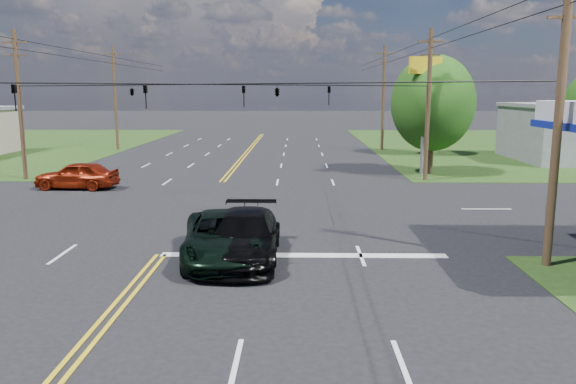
{
  "coord_description": "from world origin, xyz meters",
  "views": [
    {
      "loc": [
        4.8,
        -14.93,
        5.68
      ],
      "look_at": [
        4.42,
        6.0,
        1.91
      ],
      "focal_mm": 35.0,
      "sensor_mm": 36.0,
      "label": 1
    }
  ],
  "objects_px": {
    "pole_nw": "(20,103)",
    "pole_ne": "(428,103)",
    "pole_se": "(559,116)",
    "tree_right_b": "(429,108)",
    "suv_black": "(245,237)",
    "pole_left_far": "(115,97)",
    "tree_right_a": "(433,103)",
    "pickup_dkgreen": "(223,237)",
    "pole_right_far": "(383,97)"
  },
  "relations": [
    {
      "from": "pole_nw",
      "to": "pole_ne",
      "type": "height_order",
      "value": "same"
    },
    {
      "from": "pole_se",
      "to": "tree_right_b",
      "type": "relative_size",
      "value": 1.34
    },
    {
      "from": "pole_se",
      "to": "suv_black",
      "type": "xyz_separation_m",
      "value": [
        -10.0,
        0.5,
        -4.1
      ]
    },
    {
      "from": "pole_left_far",
      "to": "suv_black",
      "type": "xyz_separation_m",
      "value": [
        16.0,
        -36.5,
        -4.35
      ]
    },
    {
      "from": "pole_nw",
      "to": "suv_black",
      "type": "height_order",
      "value": "pole_nw"
    },
    {
      "from": "pole_nw",
      "to": "tree_right_b",
      "type": "bearing_deg",
      "value": 26.95
    },
    {
      "from": "tree_right_a",
      "to": "suv_black",
      "type": "bearing_deg",
      "value": -118.22
    },
    {
      "from": "pole_nw",
      "to": "pickup_dkgreen",
      "type": "xyz_separation_m",
      "value": [
        15.26,
        -17.5,
        -4.12
      ]
    },
    {
      "from": "pole_se",
      "to": "pole_right_far",
      "type": "xyz_separation_m",
      "value": [
        0.0,
        37.0,
        0.25
      ]
    },
    {
      "from": "tree_right_b",
      "to": "pole_right_far",
      "type": "bearing_deg",
      "value": 131.19
    },
    {
      "from": "pole_ne",
      "to": "tree_right_b",
      "type": "xyz_separation_m",
      "value": [
        3.5,
        15.0,
        -0.7
      ]
    },
    {
      "from": "pole_nw",
      "to": "suv_black",
      "type": "bearing_deg",
      "value": -47.56
    },
    {
      "from": "pole_se",
      "to": "pickup_dkgreen",
      "type": "relative_size",
      "value": 1.66
    },
    {
      "from": "tree_right_a",
      "to": "pole_left_far",
      "type": "bearing_deg",
      "value": 149.35
    },
    {
      "from": "pole_left_far",
      "to": "tree_right_a",
      "type": "xyz_separation_m",
      "value": [
        27.0,
        -16.0,
        -0.3
      ]
    },
    {
      "from": "pole_se",
      "to": "pole_nw",
      "type": "distance_m",
      "value": 31.62
    },
    {
      "from": "pole_right_far",
      "to": "pickup_dkgreen",
      "type": "height_order",
      "value": "pole_right_far"
    },
    {
      "from": "pole_se",
      "to": "pole_nw",
      "type": "relative_size",
      "value": 1.0
    },
    {
      "from": "pickup_dkgreen",
      "to": "pole_left_far",
      "type": "bearing_deg",
      "value": 105.29
    },
    {
      "from": "pole_nw",
      "to": "pole_left_far",
      "type": "xyz_separation_m",
      "value": [
        0.0,
        19.0,
        0.25
      ]
    },
    {
      "from": "pole_left_far",
      "to": "suv_black",
      "type": "relative_size",
      "value": 1.77
    },
    {
      "from": "pole_ne",
      "to": "pole_se",
      "type": "bearing_deg",
      "value": -90.0
    },
    {
      "from": "pole_right_far",
      "to": "pickup_dkgreen",
      "type": "distance_m",
      "value": 38.3
    },
    {
      "from": "pole_se",
      "to": "pole_left_far",
      "type": "relative_size",
      "value": 0.95
    },
    {
      "from": "pole_left_far",
      "to": "tree_right_b",
      "type": "distance_m",
      "value": 29.79
    },
    {
      "from": "pole_se",
      "to": "pole_nw",
      "type": "xyz_separation_m",
      "value": [
        -26.0,
        18.0,
        0.0
      ]
    },
    {
      "from": "tree_right_a",
      "to": "suv_black",
      "type": "relative_size",
      "value": 1.45
    },
    {
      "from": "pole_ne",
      "to": "pole_right_far",
      "type": "relative_size",
      "value": 0.95
    },
    {
      "from": "pole_nw",
      "to": "suv_black",
      "type": "relative_size",
      "value": 1.68
    },
    {
      "from": "tree_right_b",
      "to": "pole_se",
      "type": "bearing_deg",
      "value": -96.05
    },
    {
      "from": "tree_right_b",
      "to": "suv_black",
      "type": "xyz_separation_m",
      "value": [
        -13.5,
        -32.5,
        -3.4
      ]
    },
    {
      "from": "pole_ne",
      "to": "tree_right_a",
      "type": "bearing_deg",
      "value": 71.57
    },
    {
      "from": "pole_right_far",
      "to": "tree_right_a",
      "type": "distance_m",
      "value": 16.03
    },
    {
      "from": "tree_right_b",
      "to": "pickup_dkgreen",
      "type": "relative_size",
      "value": 1.23
    },
    {
      "from": "tree_right_a",
      "to": "suv_black",
      "type": "distance_m",
      "value": 23.61
    },
    {
      "from": "pole_left_far",
      "to": "pole_ne",
      "type": "bearing_deg",
      "value": -36.16
    },
    {
      "from": "tree_right_b",
      "to": "suv_black",
      "type": "bearing_deg",
      "value": -112.56
    },
    {
      "from": "pole_nw",
      "to": "pole_ne",
      "type": "distance_m",
      "value": 26.0
    },
    {
      "from": "tree_right_a",
      "to": "tree_right_b",
      "type": "distance_m",
      "value": 12.27
    },
    {
      "from": "tree_right_b",
      "to": "suv_black",
      "type": "distance_m",
      "value": 35.36
    },
    {
      "from": "pole_nw",
      "to": "pickup_dkgreen",
      "type": "height_order",
      "value": "pole_nw"
    },
    {
      "from": "tree_right_a",
      "to": "pole_right_far",
      "type": "bearing_deg",
      "value": 93.58
    },
    {
      "from": "pole_right_far",
      "to": "pickup_dkgreen",
      "type": "relative_size",
      "value": 1.74
    },
    {
      "from": "pole_left_far",
      "to": "tree_right_b",
      "type": "bearing_deg",
      "value": -7.72
    },
    {
      "from": "pole_left_far",
      "to": "tree_right_a",
      "type": "relative_size",
      "value": 1.22
    },
    {
      "from": "tree_right_a",
      "to": "pickup_dkgreen",
      "type": "bearing_deg",
      "value": -119.8
    },
    {
      "from": "tree_right_a",
      "to": "suv_black",
      "type": "height_order",
      "value": "tree_right_a"
    },
    {
      "from": "pole_ne",
      "to": "suv_black",
      "type": "bearing_deg",
      "value": -119.74
    },
    {
      "from": "pickup_dkgreen",
      "to": "suv_black",
      "type": "distance_m",
      "value": 0.74
    },
    {
      "from": "pickup_dkgreen",
      "to": "suv_black",
      "type": "xyz_separation_m",
      "value": [
        0.74,
        0.0,
        0.02
      ]
    }
  ]
}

